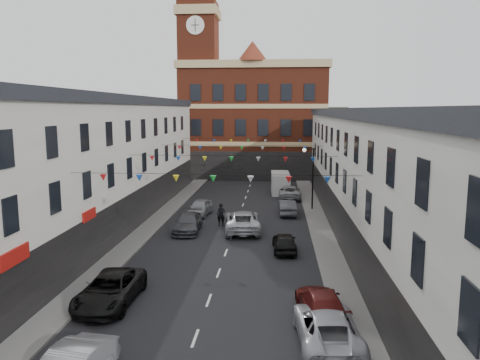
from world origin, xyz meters
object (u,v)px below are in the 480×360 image
(car_left_e, at_px, (200,207))
(pedestrian, at_px, (221,215))
(white_van, at_px, (280,183))
(car_right_e, at_px, (287,207))
(street_lamp, at_px, (310,170))
(car_left_c, at_px, (110,290))
(car_right_f, at_px, (289,192))
(moving_car, at_px, (242,221))
(car_left_d, at_px, (188,223))
(car_right_d, at_px, (285,242))
(car_right_b, at_px, (327,327))
(car_right_c, at_px, (321,304))

(car_left_e, relative_size, pedestrian, 2.23)
(white_van, bearing_deg, car_right_e, -88.95)
(street_lamp, distance_m, car_left_e, 11.04)
(car_left_c, xyz_separation_m, car_right_f, (9.59, 28.73, -0.03))
(car_right_f, relative_size, moving_car, 0.86)
(car_left_d, bearing_deg, car_right_d, -33.89)
(car_left_d, height_order, car_right_b, car_right_b)
(car_right_c, height_order, car_right_d, car_right_c)
(moving_car, bearing_deg, car_right_c, 101.51)
(car_right_d, distance_m, white_van, 22.59)
(car_left_c, distance_m, moving_car, 15.60)
(car_right_b, distance_m, car_right_c, 2.50)
(car_right_c, bearing_deg, car_left_d, -64.30)
(car_right_b, bearing_deg, car_right_d, -86.29)
(car_right_d, height_order, pedestrian, pedestrian)
(car_left_d, height_order, car_right_c, car_left_d)
(car_left_d, distance_m, moving_car, 4.33)
(moving_car, bearing_deg, car_right_d, 116.28)
(car_left_d, relative_size, car_right_d, 1.26)
(car_right_b, xyz_separation_m, car_right_c, (0.00, 2.50, -0.05))
(car_left_c, height_order, car_right_e, car_left_c)
(street_lamp, relative_size, car_left_e, 1.42)
(car_left_c, height_order, white_van, white_van)
(car_right_c, relative_size, moving_car, 0.81)
(car_right_f, xyz_separation_m, pedestrian, (-5.97, -12.57, 0.23))
(car_left_e, bearing_deg, car_left_c, -88.78)
(white_van, bearing_deg, car_right_d, -91.40)
(car_right_c, bearing_deg, car_left_e, -72.06)
(car_right_e, bearing_deg, moving_car, 56.69)
(car_right_b, relative_size, car_right_e, 1.28)
(car_right_e, bearing_deg, car_left_e, 3.75)
(car_right_b, height_order, car_right_d, car_right_b)
(car_right_e, bearing_deg, white_van, -89.88)
(car_left_c, xyz_separation_m, car_right_c, (10.32, -0.75, -0.05))
(car_left_c, xyz_separation_m, white_van, (8.62, 31.99, 0.42))
(street_lamp, xyz_separation_m, car_right_c, (-1.05, -23.56, -3.21))
(white_van, bearing_deg, car_right_b, -89.04)
(street_lamp, distance_m, pedestrian, 10.64)
(car_right_e, bearing_deg, car_right_b, 89.99)
(car_left_d, bearing_deg, car_left_c, -97.18)
(street_lamp, distance_m, car_left_c, 25.69)
(pedestrian, bearing_deg, white_van, 78.75)
(car_left_d, bearing_deg, pedestrian, 39.09)
(street_lamp, xyz_separation_m, car_right_f, (-1.78, 5.92, -3.19))
(moving_car, bearing_deg, street_lamp, -131.31)
(car_left_c, bearing_deg, car_right_f, 72.25)
(car_right_c, bearing_deg, white_van, -92.90)
(car_right_b, distance_m, car_right_f, 31.99)
(car_left_d, xyz_separation_m, car_left_e, (0.00, 5.82, 0.02))
(car_right_f, bearing_deg, car_right_e, 86.54)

